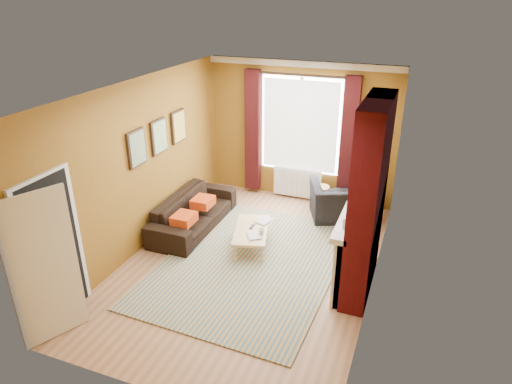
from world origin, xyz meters
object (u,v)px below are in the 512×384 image
sofa (193,212)px  coffee_table (251,231)px  armchair (341,201)px  floor_lamp (366,161)px  wicker_stool (320,197)px

sofa → coffee_table: size_ratio=1.79×
armchair → floor_lamp: (0.37, 0.22, 0.77)m
floor_lamp → sofa: bearing=-151.5°
sofa → coffee_table: 1.29m
armchair → floor_lamp: 0.88m
armchair → floor_lamp: bearing=-170.9°
sofa → armchair: (2.44, 1.30, 0.05)m
coffee_table → sofa: bearing=150.6°
armchair → floor_lamp: floor_lamp is taller
coffee_table → floor_lamp: (1.55, 1.83, 0.81)m
sofa → floor_lamp: (2.81, 1.52, 0.83)m
armchair → sofa: bearing=6.3°
armchair → wicker_stool: size_ratio=2.46×
sofa → armchair: 2.77m
sofa → wicker_stool: bearing=-50.7°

